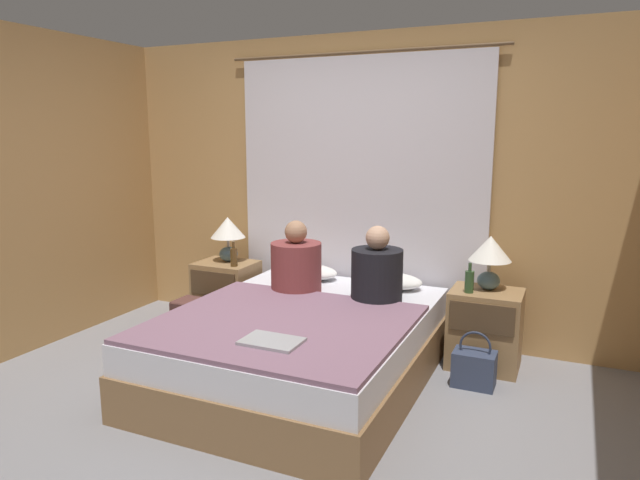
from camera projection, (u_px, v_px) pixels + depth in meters
ground_plane at (260, 417)px, 3.47m from camera, size 16.00×16.00×0.00m
wall_back at (361, 188)px, 4.79m from camera, size 4.52×0.06×2.50m
curtain_panel at (358, 198)px, 4.75m from camera, size 2.34×0.02×2.35m
bed at (302, 347)px, 3.94m from camera, size 1.63×2.08×0.50m
nightstand_left at (227, 294)px, 5.08m from camera, size 0.51×0.42×0.58m
nightstand_right at (485, 329)px, 4.18m from camera, size 0.51×0.42×0.58m
lamp_left at (228, 232)px, 5.02m from camera, size 0.30×0.30×0.40m
lamp_right at (490, 254)px, 4.12m from camera, size 0.30×0.30×0.40m
pillow_left at (307, 272)px, 4.78m from camera, size 0.53×0.32×0.12m
pillow_right at (389, 281)px, 4.49m from camera, size 0.53×0.32×0.12m
blanket_on_bed at (281, 323)px, 3.63m from camera, size 1.57×1.43×0.03m
person_left_in_bed at (296, 264)px, 4.37m from camera, size 0.39×0.39×0.55m
person_right_in_bed at (377, 272)px, 4.11m from camera, size 0.37×0.37×0.56m
beer_bottle_on_left_stand at (234, 257)px, 4.86m from camera, size 0.06×0.06×0.22m
beer_bottle_on_right_stand at (469, 281)px, 4.07m from camera, size 0.06×0.06×0.22m
laptop_on_bed at (272, 341)px, 3.25m from camera, size 0.34×0.23×0.02m
backpack_on_floor at (196, 319)px, 4.69m from camera, size 0.35×0.26×0.35m
handbag_on_floor at (474, 368)px, 3.88m from camera, size 0.28×0.19×0.39m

